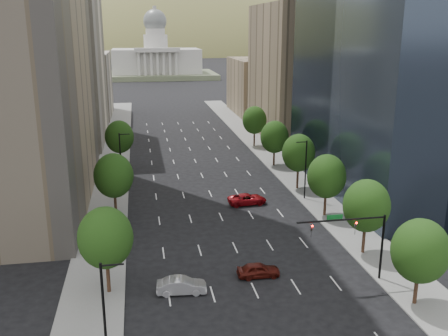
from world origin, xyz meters
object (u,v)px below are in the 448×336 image
traffic_signal (360,234)px  car_red_far (247,199)px  car_maroon (258,270)px  capitol (156,61)px  car_silver (182,286)px

traffic_signal → car_red_far: bearing=103.7°
car_red_far → car_maroon: bearing=165.5°
traffic_signal → car_red_far: (-5.94, 24.34, -4.39)m
car_maroon → car_red_far: (3.59, 21.67, 0.03)m
traffic_signal → car_maroon: traffic_signal is taller
capitol → car_maroon: 217.18m
capitol → traffic_signal: bearing=-87.3°
capitol → car_red_far: 195.58m
traffic_signal → car_maroon: 10.84m
traffic_signal → car_maroon: bearing=164.3°
car_silver → car_red_far: 26.34m
car_silver → car_red_far: size_ratio=0.86×
traffic_signal → car_maroon: size_ratio=2.07×
capitol → car_silver: bearing=-91.9°
traffic_signal → car_maroon: (-9.53, 2.67, -4.42)m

